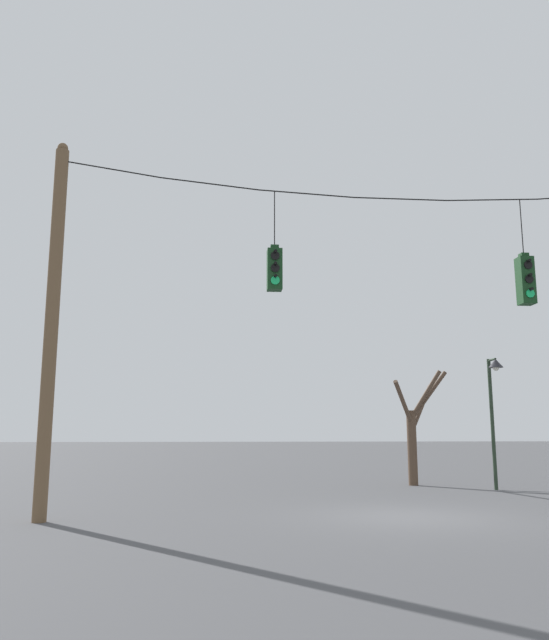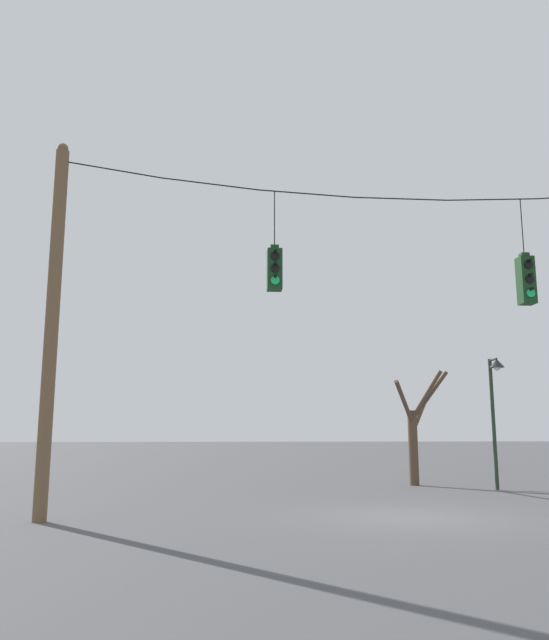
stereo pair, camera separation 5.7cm
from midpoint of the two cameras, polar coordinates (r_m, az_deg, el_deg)
name	(u,v)px [view 1 (the left image)]	position (r m, az deg, el deg)	size (l,w,h in m)	color
ground_plane	(412,517)	(14.70, 12.31, -17.21)	(200.00, 200.00, 0.00)	#4C4C4F
utility_pole_left	(52,323)	(14.55, -19.81, -0.27)	(0.30, 0.30, 8.44)	brown
span_wire	(401,190)	(15.57, 11.35, 11.56)	(15.93, 0.03, 0.69)	black
traffic_light_over_intersection	(275,269)	(14.38, -0.11, 4.70)	(0.34, 0.46, 2.39)	#143819
traffic_light_near_left_pole	(526,280)	(16.01, 21.88, 3.43)	(0.34, 0.46, 2.61)	#143819
street_lamp	(494,390)	(21.72, 19.37, -6.08)	(0.48, 0.82, 4.24)	#233323
bare_tree	(415,429)	(22.96, 12.66, -9.71)	(2.27, 2.14, 4.00)	brown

